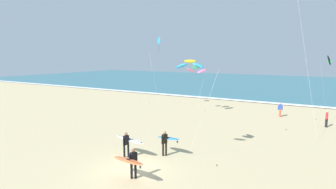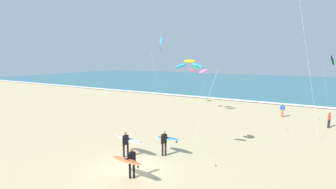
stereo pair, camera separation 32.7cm
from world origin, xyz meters
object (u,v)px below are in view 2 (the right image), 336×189
kite_arc_golden_mid (190,64)px  bystander_red_top (329,119)px  surfer_trailing (128,141)px  bystander_blue_top (282,110)px  surfer_lead (129,161)px  kite_delta_charcoal_high (333,60)px  kite_arc_emerald_low (198,70)px  kite_diamond_cobalt_far (161,44)px  surfer_third (166,140)px

kite_arc_golden_mid → bystander_red_top: size_ratio=4.00×
surfer_trailing → bystander_red_top: bearing=53.5°
kite_arc_golden_mid → bystander_blue_top: (3.45, 15.62, -5.24)m
surfer_lead → kite_delta_charcoal_high: size_ratio=0.36×
kite_arc_emerald_low → bystander_blue_top: kite_arc_emerald_low is taller
kite_delta_charcoal_high → bystander_blue_top: size_ratio=4.23×
surfer_trailing → surfer_lead: bearing=-49.2°
kite_diamond_cobalt_far → kite_delta_charcoal_high: (18.58, 7.27, -1.97)m
surfer_trailing → surfer_third: 2.52m
surfer_third → kite_diamond_cobalt_far: 18.34m
bystander_blue_top → surfer_trailing: bearing=-111.2°
kite_arc_emerald_low → bystander_red_top: size_ratio=3.39×
surfer_third → kite_arc_emerald_low: kite_arc_emerald_low is taller
bystander_red_top → kite_diamond_cobalt_far: bearing=179.0°
kite_delta_charcoal_high → bystander_red_top: 9.27m
surfer_trailing → bystander_red_top: 18.95m
kite_arc_golden_mid → kite_delta_charcoal_high: bearing=69.5°
bystander_red_top → kite_delta_charcoal_high: bearing=90.7°
kite_diamond_cobalt_far → bystander_red_top: kite_diamond_cobalt_far is taller
surfer_third → kite_arc_golden_mid: (1.39, 0.62, 5.01)m
surfer_third → surfer_lead: bearing=-87.0°
surfer_third → bystander_red_top: (9.24, 13.73, -0.23)m
kite_arc_golden_mid → bystander_blue_top: 16.83m
surfer_lead → kite_arc_emerald_low: size_ratio=0.45×
kite_arc_golden_mid → bystander_blue_top: size_ratio=4.00×
surfer_lead → kite_arc_emerald_low: 18.93m
surfer_third → bystander_blue_top: surfer_third is taller
surfer_third → kite_arc_emerald_low: 15.02m
surfer_lead → surfer_trailing: same height
surfer_trailing → bystander_red_top: (11.26, 15.24, -0.24)m
kite_diamond_cobalt_far → bystander_blue_top: size_ratio=5.67×
surfer_lead → bystander_red_top: (9.02, 17.84, -0.24)m
kite_delta_charcoal_high → kite_arc_emerald_low: size_ratio=1.25×
kite_delta_charcoal_high → kite_arc_emerald_low: kite_delta_charcoal_high is taller
kite_arc_golden_mid → bystander_red_top: (7.85, 13.11, -5.24)m
kite_diamond_cobalt_far → kite_delta_charcoal_high: size_ratio=1.34×
kite_delta_charcoal_high → bystander_red_top: bearing=-89.3°
surfer_trailing → bystander_blue_top: (6.87, 17.75, -0.24)m
surfer_trailing → kite_arc_emerald_low: kite_arc_emerald_low is taller
surfer_lead → kite_diamond_cobalt_far: kite_diamond_cobalt_far is taller
bystander_blue_top → surfer_lead: bearing=-102.8°
bystander_blue_top → bystander_red_top: (4.39, -2.51, 0.00)m
kite_diamond_cobalt_far → kite_arc_emerald_low: 6.07m
kite_diamond_cobalt_far → surfer_third: bearing=-56.2°
surfer_trailing → kite_diamond_cobalt_far: bearing=115.4°
kite_arc_emerald_low → bystander_red_top: 14.07m
kite_arc_emerald_low → kite_diamond_cobalt_far: bearing=177.8°
surfer_lead → bystander_blue_top: (4.63, 20.35, -0.24)m
surfer_third → bystander_red_top: 16.55m
surfer_third → bystander_red_top: surfer_third is taller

